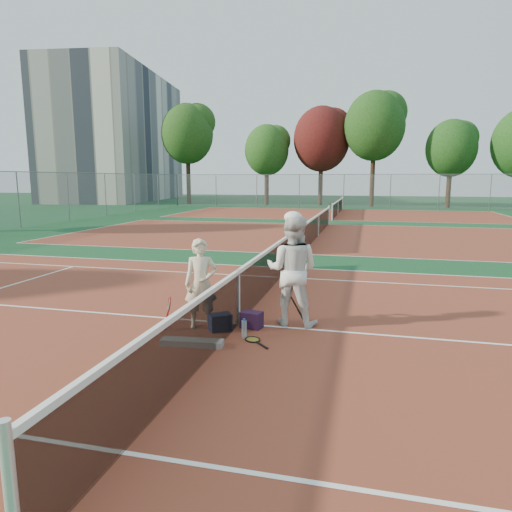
% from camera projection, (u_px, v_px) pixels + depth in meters
% --- Properties ---
extents(ground, '(130.00, 130.00, 0.00)m').
position_uv_depth(ground, '(239.00, 324.00, 8.39)').
color(ground, '#103D1F').
rests_on(ground, ground).
extents(court_main, '(23.77, 10.97, 0.01)m').
position_uv_depth(court_main, '(239.00, 324.00, 8.39)').
color(court_main, brown).
rests_on(court_main, ground).
extents(court_far_a, '(23.77, 10.97, 0.01)m').
position_uv_depth(court_far_a, '(318.00, 236.00, 21.31)').
color(court_far_a, brown).
rests_on(court_far_a, ground).
extents(court_far_b, '(23.77, 10.97, 0.01)m').
position_uv_depth(court_far_b, '(338.00, 214.00, 34.23)').
color(court_far_b, brown).
rests_on(court_far_b, ground).
extents(net_main, '(0.10, 10.98, 1.02)m').
position_uv_depth(net_main, '(238.00, 297.00, 8.30)').
color(net_main, black).
rests_on(net_main, ground).
extents(net_far_a, '(0.10, 10.98, 1.02)m').
position_uv_depth(net_far_a, '(319.00, 225.00, 21.22)').
color(net_far_a, black).
rests_on(net_far_a, ground).
extents(net_far_b, '(0.10, 10.98, 1.02)m').
position_uv_depth(net_far_b, '(338.00, 207.00, 34.14)').
color(net_far_b, black).
rests_on(net_far_b, ground).
extents(fence_back, '(32.00, 0.06, 3.00)m').
position_uv_depth(fence_back, '(344.00, 191.00, 40.67)').
color(fence_back, slate).
rests_on(fence_back, ground).
extents(apartment_block, '(12.96, 23.18, 15.00)m').
position_uv_depth(apartment_block, '(118.00, 138.00, 55.85)').
color(apartment_block, beige).
rests_on(apartment_block, ground).
extents(player_a, '(0.68, 0.57, 1.60)m').
position_uv_depth(player_a, '(201.00, 284.00, 8.09)').
color(player_a, beige).
rests_on(player_a, ground).
extents(player_b, '(1.03, 0.84, 2.01)m').
position_uv_depth(player_b, '(292.00, 270.00, 8.24)').
color(player_b, white).
rests_on(player_b, ground).
extents(racket_red, '(0.25, 0.30, 0.60)m').
position_uv_depth(racket_red, '(169.00, 314.00, 8.01)').
color(racket_red, maroon).
rests_on(racket_red, ground).
extents(racket_black_held, '(0.38, 0.36, 0.54)m').
position_uv_depth(racket_black_held, '(294.00, 311.00, 8.29)').
color(racket_black_held, black).
rests_on(racket_black_held, ground).
extents(racket_spare, '(0.61, 0.62, 0.03)m').
position_uv_depth(racket_spare, '(253.00, 340.00, 7.53)').
color(racket_spare, black).
rests_on(racket_spare, ground).
extents(sports_bag_navy, '(0.46, 0.43, 0.30)m').
position_uv_depth(sports_bag_navy, '(220.00, 322.00, 8.02)').
color(sports_bag_navy, black).
rests_on(sports_bag_navy, ground).
extents(sports_bag_purple, '(0.41, 0.32, 0.30)m').
position_uv_depth(sports_bag_purple, '(252.00, 320.00, 8.15)').
color(sports_bag_purple, '#26102B').
rests_on(sports_bag_purple, ground).
extents(net_cover_canvas, '(1.02, 0.33, 0.11)m').
position_uv_depth(net_cover_canvas, '(192.00, 343.00, 7.28)').
color(net_cover_canvas, slate).
rests_on(net_cover_canvas, ground).
extents(water_bottle, '(0.09, 0.09, 0.30)m').
position_uv_depth(water_bottle, '(244.00, 329.00, 7.63)').
color(water_bottle, silver).
rests_on(water_bottle, ground).
extents(tree_back_0, '(5.25, 5.25, 10.13)m').
position_uv_depth(tree_back_0, '(187.00, 134.00, 46.35)').
color(tree_back_0, '#382314').
rests_on(tree_back_0, ground).
extents(tree_back_1, '(4.37, 4.37, 7.94)m').
position_uv_depth(tree_back_1, '(267.00, 150.00, 45.39)').
color(tree_back_1, '#382314').
rests_on(tree_back_1, ground).
extents(tree_back_maroon, '(5.49, 5.49, 9.60)m').
position_uv_depth(tree_back_maroon, '(322.00, 139.00, 44.58)').
color(tree_back_maroon, '#382314').
rests_on(tree_back_maroon, ground).
extents(tree_back_3, '(5.53, 5.53, 10.59)m').
position_uv_depth(tree_back_3, '(375.00, 126.00, 42.04)').
color(tree_back_3, '#382314').
rests_on(tree_back_3, ground).
extents(tree_back_4, '(4.47, 4.47, 7.90)m').
position_uv_depth(tree_back_4, '(451.00, 149.00, 41.11)').
color(tree_back_4, '#382314').
rests_on(tree_back_4, ground).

